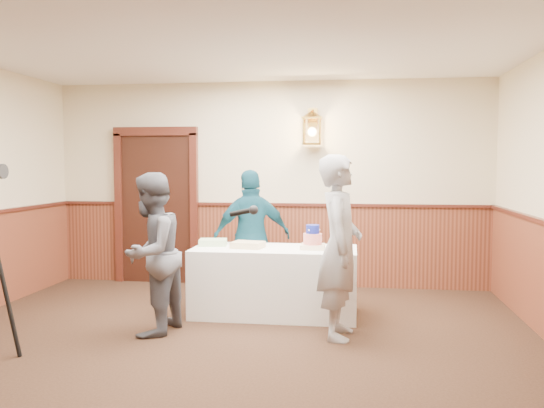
{
  "coord_description": "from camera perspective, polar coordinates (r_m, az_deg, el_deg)",
  "views": [
    {
      "loc": [
        1.13,
        -4.35,
        1.68
      ],
      "look_at": [
        0.29,
        1.7,
        1.25
      ],
      "focal_mm": 38.0,
      "sensor_mm": 36.0,
      "label": 1
    }
  ],
  "objects": [
    {
      "name": "tiered_cake",
      "position": [
        6.29,
        4.05,
        -3.53
      ],
      "size": [
        0.26,
        0.26,
        0.26
      ],
      "rotation": [
        0.0,
        0.0,
        -0.01
      ],
      "color": "beige",
      "rests_on": "display_table"
    },
    {
      "name": "ground",
      "position": [
        4.79,
        -6.52,
        -16.5
      ],
      "size": [
        7.0,
        7.0,
        0.0
      ],
      "primitive_type": "plane",
      "color": "black",
      "rests_on": "ground"
    },
    {
      "name": "interviewer",
      "position": [
        5.79,
        -11.91,
        -4.83
      ],
      "size": [
        1.49,
        0.86,
        1.59
      ],
      "rotation": [
        0.0,
        0.0,
        -1.74
      ],
      "color": "#52545D",
      "rests_on": "ground"
    },
    {
      "name": "room_shell",
      "position": [
        4.95,
        -5.95,
        2.17
      ],
      "size": [
        6.02,
        7.02,
        2.81
      ],
      "color": "beige",
      "rests_on": "ground"
    },
    {
      "name": "sheet_cake_green",
      "position": [
        6.59,
        -5.86,
        -3.79
      ],
      "size": [
        0.34,
        0.29,
        0.07
      ],
      "primitive_type": "cube",
      "rotation": [
        0.0,
        0.0,
        0.16
      ],
      "color": "#97CB8F",
      "rests_on": "display_table"
    },
    {
      "name": "display_table",
      "position": [
        6.44,
        0.25,
        -7.67
      ],
      "size": [
        1.8,
        0.8,
        0.75
      ],
      "primitive_type": "cube",
      "color": "white",
      "rests_on": "ground"
    },
    {
      "name": "assistant_p",
      "position": [
        6.88,
        -2.0,
        -3.29
      ],
      "size": [
        1.02,
        0.75,
        1.61
      ],
      "primitive_type": "imported",
      "rotation": [
        0.0,
        0.0,
        3.57
      ],
      "color": "navy",
      "rests_on": "ground"
    },
    {
      "name": "baker",
      "position": [
        5.57,
        6.73,
        -4.22
      ],
      "size": [
        0.45,
        0.66,
        1.77
      ],
      "primitive_type": "imported",
      "rotation": [
        0.0,
        0.0,
        1.53
      ],
      "color": "#98999D",
      "rests_on": "ground"
    },
    {
      "name": "sheet_cake_yellow",
      "position": [
        6.37,
        -2.41,
        -4.06
      ],
      "size": [
        0.38,
        0.31,
        0.07
      ],
      "primitive_type": "cube",
      "rotation": [
        0.0,
        0.0,
        -0.19
      ],
      "color": "#F1CC90",
      "rests_on": "display_table"
    }
  ]
}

